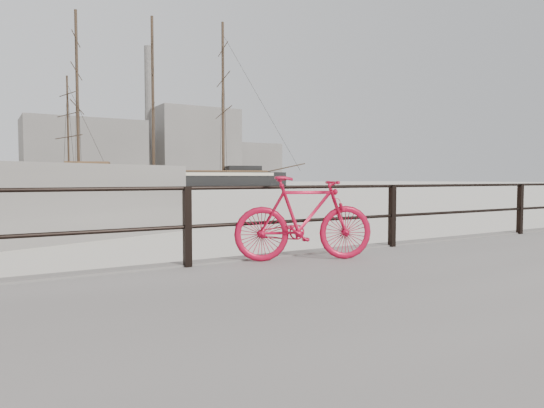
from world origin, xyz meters
TOP-DOWN VIEW (x-y plane):
  - ground at (0.00, 0.00)m, footprint 400.00×400.00m
  - guardrail at (0.00, -0.15)m, footprint 28.00×0.10m
  - bicycle at (-1.98, -0.51)m, footprint 1.85×0.93m
  - barque_black at (22.58, 84.16)m, footprint 61.35×34.56m
  - schooner_mid at (1.65, 84.68)m, footprint 30.20×17.96m
  - industrial_west at (20.00, 140.00)m, footprint 32.00×18.00m
  - industrial_mid at (55.00, 145.00)m, footprint 26.00×20.00m
  - industrial_east at (78.00, 150.00)m, footprint 20.00×16.00m
  - smokestack at (42.00, 150.00)m, footprint 2.80×2.80m

SIDE VIEW (x-z plane):
  - ground at x=0.00m, z-range 0.00..0.00m
  - barque_black at x=22.58m, z-range -16.57..16.57m
  - schooner_mid at x=1.65m, z-range -10.19..10.19m
  - guardrail at x=0.00m, z-range 0.35..1.35m
  - bicycle at x=-1.98m, z-range 0.35..1.48m
  - industrial_east at x=78.00m, z-range 0.00..14.00m
  - industrial_west at x=20.00m, z-range 0.00..18.00m
  - industrial_mid at x=55.00m, z-range 0.00..24.00m
  - smokestack at x=42.00m, z-range 0.00..44.00m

